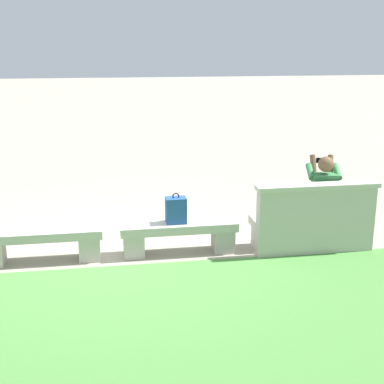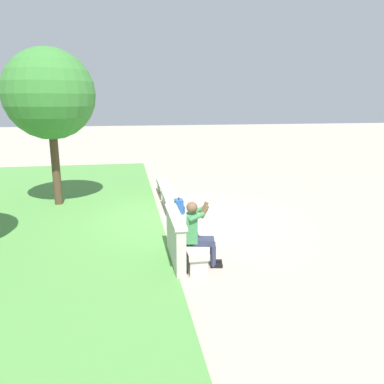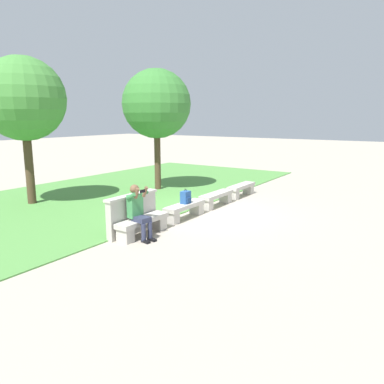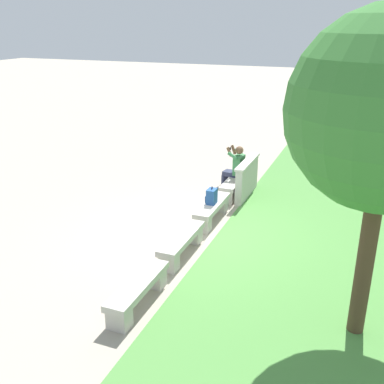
{
  "view_description": "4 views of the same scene",
  "coord_description": "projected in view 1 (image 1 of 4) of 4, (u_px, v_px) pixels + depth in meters",
  "views": [
    {
      "loc": [
        0.03,
        6.94,
        2.84
      ],
      "look_at": [
        -1.13,
        -0.08,
        0.86
      ],
      "focal_mm": 50.0,
      "sensor_mm": 36.0,
      "label": 1
    },
    {
      "loc": [
        -9.87,
        1.25,
        3.23
      ],
      "look_at": [
        -0.7,
        -0.37,
        0.94
      ],
      "focal_mm": 35.0,
      "sensor_mm": 36.0,
      "label": 2
    },
    {
      "loc": [
        -9.61,
        -5.93,
        2.91
      ],
      "look_at": [
        -1.16,
        -0.4,
        0.87
      ],
      "focal_mm": 35.0,
      "sensor_mm": 36.0,
      "label": 3
    },
    {
      "loc": [
        8.4,
        3.2,
        4.48
      ],
      "look_at": [
        -0.59,
        -0.38,
        0.79
      ],
      "focal_mm": 42.0,
      "sensor_mm": 36.0,
      "label": 4
    }
  ],
  "objects": [
    {
      "name": "backrest_wall_with_plaque",
      "position": [
        316.0,
        219.0,
        7.34
      ],
      "size": [
        1.72,
        0.24,
        1.01
      ],
      "color": "#B7B2A8",
      "rests_on": "ground"
    },
    {
      "name": "person_photographer",
      "position": [
        322.0,
        194.0,
        7.71
      ],
      "size": [
        0.52,
        0.76,
        1.32
      ],
      "color": "black",
      "rests_on": "ground"
    },
    {
      "name": "backpack",
      "position": [
        176.0,
        210.0,
        7.34
      ],
      "size": [
        0.28,
        0.24,
        0.43
      ],
      "color": "#234C8C",
      "rests_on": "bench_near"
    },
    {
      "name": "bench_main",
      "position": [
        306.0,
        226.0,
        7.72
      ],
      "size": [
        1.62,
        0.4,
        0.45
      ],
      "color": "#B7B2A8",
      "rests_on": "ground"
    },
    {
      "name": "bench_mid",
      "position": [
        41.0,
        241.0,
        7.14
      ],
      "size": [
        1.62,
        0.4,
        0.45
      ],
      "color": "#B7B2A8",
      "rests_on": "ground"
    },
    {
      "name": "ground_plane",
      "position": [
        112.0,
        257.0,
        7.36
      ],
      "size": [
        80.0,
        80.0,
        0.0
      ],
      "primitive_type": "plane",
      "color": "#A89E8C"
    },
    {
      "name": "bench_near",
      "position": [
        179.0,
        233.0,
        7.43
      ],
      "size": [
        1.62,
        0.4,
        0.45
      ],
      "color": "#B7B2A8",
      "rests_on": "ground"
    }
  ]
}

